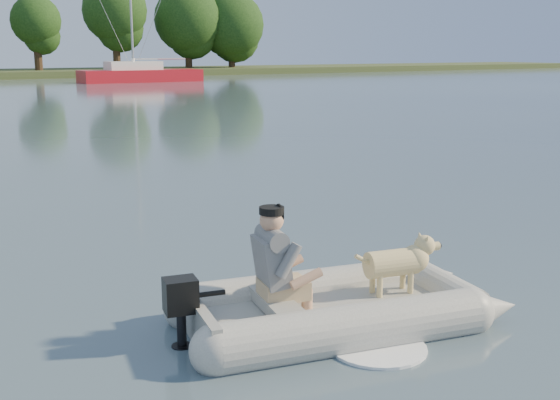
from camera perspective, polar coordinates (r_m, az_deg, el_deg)
water at (r=6.67m, az=3.95°, el=-9.44°), size 160.00×160.00×0.00m
dinghy at (r=6.36m, az=4.84°, el=-5.66°), size 4.68×3.73×1.22m
man at (r=6.12m, az=-0.51°, el=-4.68°), size 0.73×0.65×0.94m
dog at (r=6.66m, az=9.08°, el=-5.45°), size 0.85×0.44×0.54m
outboard_motor at (r=5.99m, az=-8.04°, el=-9.31°), size 0.40×0.32×0.69m
sailboat at (r=55.16m, az=-11.33°, el=9.96°), size 9.20×2.89×12.59m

